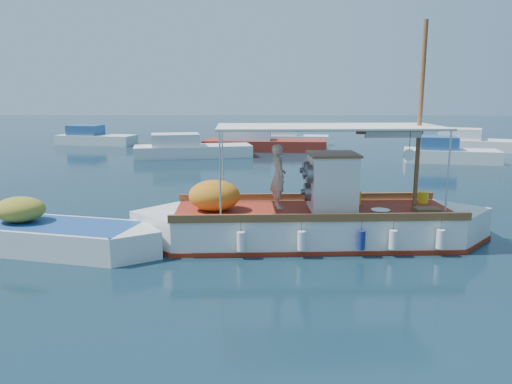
{
  "coord_description": "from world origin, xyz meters",
  "views": [
    {
      "loc": [
        -0.64,
        -14.47,
        4.34
      ],
      "look_at": [
        -0.99,
        0.0,
        1.42
      ],
      "focal_mm": 35.0,
      "sensor_mm": 36.0,
      "label": 1
    }
  ],
  "objects": [
    {
      "name": "bg_boat_far_w",
      "position": [
        -15.17,
        26.85,
        0.49
      ],
      "size": [
        6.67,
        3.37,
        1.8
      ],
      "rotation": [
        0.0,
        0.0,
        -0.17
      ],
      "color": "silver",
      "rests_on": "ground"
    },
    {
      "name": "bg_boat_n",
      "position": [
        -1.22,
        22.88,
        0.49
      ],
      "size": [
        9.19,
        3.17,
        1.8
      ],
      "rotation": [
        0.0,
        0.0,
        -0.04
      ],
      "color": "maroon",
      "rests_on": "ground"
    },
    {
      "name": "bg_boat_ne",
      "position": [
        10.65,
        16.86,
        0.49
      ],
      "size": [
        5.9,
        3.23,
        1.8
      ],
      "rotation": [
        0.0,
        0.0,
        -0.19
      ],
      "color": "silver",
      "rests_on": "ground"
    },
    {
      "name": "fishing_caique",
      "position": [
        0.63,
        -0.28,
        0.57
      ],
      "size": [
        10.63,
        3.38,
        6.5
      ],
      "rotation": [
        0.0,
        0.0,
        0.06
      ],
      "color": "white",
      "rests_on": "ground"
    },
    {
      "name": "bg_boat_e",
      "position": [
        14.75,
        23.61,
        0.49
      ],
      "size": [
        7.94,
        5.18,
        1.8
      ],
      "rotation": [
        0.0,
        0.0,
        -0.38
      ],
      "color": "silver",
      "rests_on": "ground"
    },
    {
      "name": "dinghy",
      "position": [
        -6.82,
        -1.23,
        0.35
      ],
      "size": [
        6.7,
        2.97,
        1.67
      ],
      "rotation": [
        0.0,
        0.0,
        -0.22
      ],
      "color": "white",
      "rests_on": "ground"
    },
    {
      "name": "bg_boat_nw",
      "position": [
        -5.94,
        18.83,
        0.49
      ],
      "size": [
        8.1,
        4.0,
        1.8
      ],
      "rotation": [
        0.0,
        0.0,
        0.21
      ],
      "color": "silver",
      "rests_on": "ground"
    },
    {
      "name": "ground",
      "position": [
        0.0,
        0.0,
        0.0
      ],
      "size": [
        160.0,
        160.0,
        0.0
      ],
      "primitive_type": "plane",
      "color": "black",
      "rests_on": "ground"
    },
    {
      "name": "bg_boat_far_n",
      "position": [
        1.3,
        26.96,
        0.49
      ],
      "size": [
        5.88,
        2.69,
        1.8
      ],
      "rotation": [
        0.0,
        0.0,
        -0.12
      ],
      "color": "silver",
      "rests_on": "ground"
    }
  ]
}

